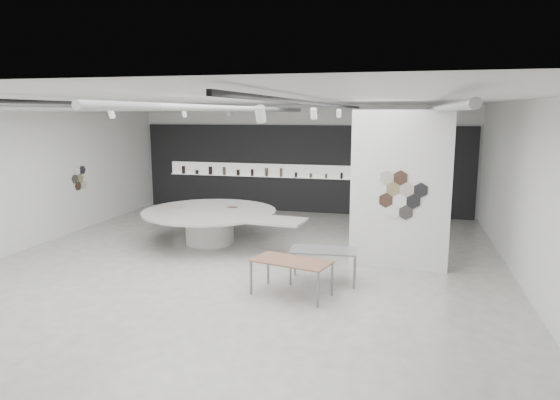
% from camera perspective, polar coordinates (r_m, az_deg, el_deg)
% --- Properties ---
extents(room, '(12.02, 14.02, 3.82)m').
position_cam_1_polar(room, '(11.16, -5.25, 2.39)').
color(room, beige).
rests_on(room, ground).
extents(back_wall_display, '(11.80, 0.27, 3.10)m').
position_cam_1_polar(back_wall_display, '(17.86, 2.25, 3.54)').
color(back_wall_display, black).
rests_on(back_wall_display, ground).
extents(partition_column, '(2.20, 0.38, 3.60)m').
position_cam_1_polar(partition_column, '(11.56, 13.56, 1.04)').
color(partition_column, white).
rests_on(partition_column, ground).
extents(display_island, '(4.80, 3.98, 0.93)m').
position_cam_1_polar(display_island, '(13.71, -7.80, -2.50)').
color(display_island, white).
rests_on(display_island, ground).
extents(sample_table_wood, '(1.65, 1.10, 0.71)m').
position_cam_1_polar(sample_table_wood, '(9.76, 1.31, -7.21)').
color(sample_table_wood, '#875C45').
rests_on(sample_table_wood, ground).
extents(sample_table_stone, '(1.43, 0.78, 0.71)m').
position_cam_1_polar(sample_table_stone, '(10.54, 5.02, -5.97)').
color(sample_table_stone, slate).
rests_on(sample_table_stone, ground).
extents(kitchen_counter, '(1.66, 0.74, 1.28)m').
position_cam_1_polar(kitchen_counter, '(17.26, 12.19, -0.53)').
color(kitchen_counter, white).
rests_on(kitchen_counter, ground).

